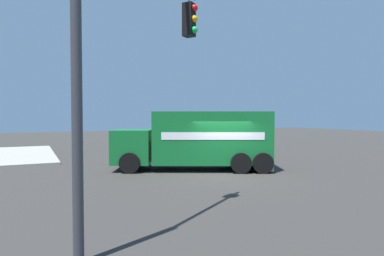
{
  "coord_description": "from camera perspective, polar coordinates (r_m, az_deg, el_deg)",
  "views": [
    {
      "loc": [
        -13.4,
        8.23,
        2.73
      ],
      "look_at": [
        1.45,
        0.98,
        2.16
      ],
      "focal_mm": 31.22,
      "sensor_mm": 36.0,
      "label": 1
    }
  ],
  "objects": [
    {
      "name": "ground_plane",
      "position": [
        15.96,
        5.52,
        -7.87
      ],
      "size": [
        100.0,
        100.0,
        0.0
      ],
      "primitive_type": "plane",
      "color": "#33302D"
    },
    {
      "name": "delivery_truck",
      "position": [
        17.14,
        1.08,
        -1.99
      ],
      "size": [
        5.81,
        8.2,
        2.97
      ],
      "color": "#146B2D",
      "rests_on": "ground"
    },
    {
      "name": "traffic_light_primary",
      "position": [
        7.59,
        -11.11,
        13.61
      ],
      "size": [
        2.72,
        3.82,
        6.49
      ],
      "color": "#38383D",
      "rests_on": "ground"
    },
    {
      "name": "pickup_silver",
      "position": [
        24.48,
        7.03,
        -2.71
      ],
      "size": [
        2.56,
        5.33,
        1.38
      ],
      "color": "#B7BABF",
      "rests_on": "ground"
    }
  ]
}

